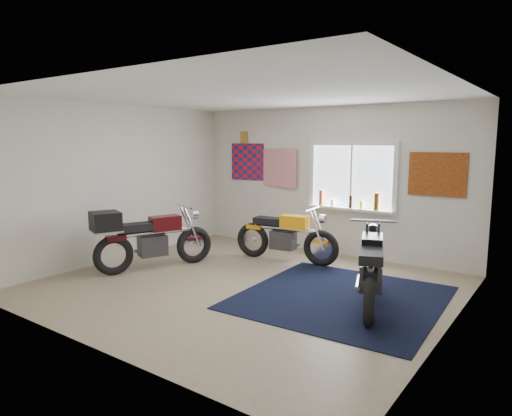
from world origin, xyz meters
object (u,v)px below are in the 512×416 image
Objects in this scene: navy_rug at (341,297)px; yellow_triumph at (285,237)px; black_chrome_bike at (371,271)px; maroon_tourer at (145,238)px.

yellow_triumph is at bearing 144.19° from navy_rug.
black_chrome_bike is at bearing -4.69° from navy_rug.
maroon_tourer is at bearing -168.90° from navy_rug.
navy_rug is 3.25m from maroon_tourer.
maroon_tourer is at bearing -138.10° from yellow_triumph.
maroon_tourer is (-3.56, -0.58, 0.08)m from black_chrome_bike.
yellow_triumph is 2.36m from maroon_tourer.
navy_rug is 1.35× the size of yellow_triumph.
black_chrome_bike is at bearing -58.35° from maroon_tourer.
yellow_triumph is (-1.61, 1.16, 0.42)m from navy_rug.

